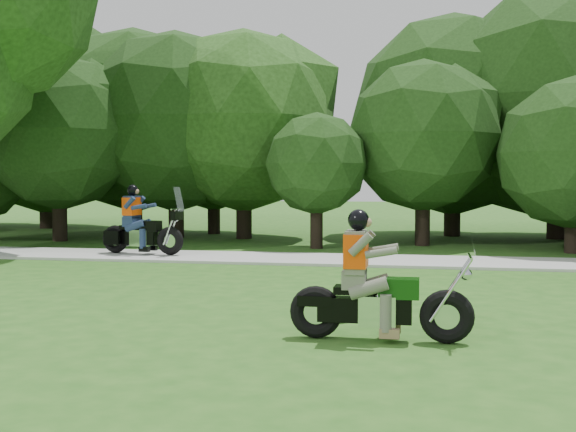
{
  "coord_description": "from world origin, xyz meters",
  "views": [
    {
      "loc": [
        1.4,
        -8.19,
        1.87
      ],
      "look_at": [
        -1.03,
        4.55,
        1.19
      ],
      "focal_mm": 45.0,
      "sensor_mm": 36.0,
      "label": 1
    }
  ],
  "objects": [
    {
      "name": "touring_motorcycle",
      "position": [
        -5.39,
        8.06,
        0.66
      ],
      "size": [
        2.18,
        0.86,
        1.66
      ],
      "rotation": [
        0.0,
        0.0,
        -0.15
      ],
      "color": "black",
      "rests_on": "walkway"
    },
    {
      "name": "ground",
      "position": [
        0.0,
        0.0,
        0.0
      ],
      "size": [
        100.0,
        100.0,
        0.0
      ],
      "primitive_type": "plane",
      "color": "#265919",
      "rests_on": "ground"
    },
    {
      "name": "tree_line",
      "position": [
        0.56,
        14.73,
        3.75
      ],
      "size": [
        40.42,
        12.52,
        7.86
      ],
      "color": "black",
      "rests_on": "ground"
    },
    {
      "name": "chopper_motorcycle",
      "position": [
        0.8,
        0.09,
        0.56
      ],
      "size": [
        2.12,
        0.57,
        1.52
      ],
      "rotation": [
        0.0,
        0.0,
        -0.0
      ],
      "color": "black",
      "rests_on": "ground"
    },
    {
      "name": "walkway",
      "position": [
        0.0,
        8.0,
        0.03
      ],
      "size": [
        60.0,
        2.2,
        0.06
      ],
      "primitive_type": "cube",
      "color": "#ADADA8",
      "rests_on": "ground"
    }
  ]
}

